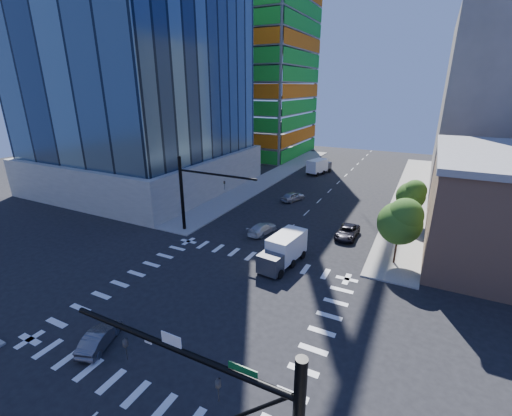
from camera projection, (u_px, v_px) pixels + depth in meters
The scene contains 14 objects.
ground at pixel (210, 305), 27.64m from camera, with size 160.00×160.00×0.00m, color black.
road_markings at pixel (210, 305), 27.64m from camera, with size 20.00×20.00×0.01m, color silver.
sidewalk_ne at pixel (411, 194), 55.95m from camera, with size 5.00×60.00×0.15m, color gray.
sidewalk_nw at pixel (272, 177), 66.56m from camera, with size 5.00×60.00×0.15m, color gray.
construction_building at pixel (255, 52), 83.10m from camera, with size 25.16×34.50×70.60m.
signal_mast_nw at pixel (192, 189), 39.71m from camera, with size 10.20×0.40×9.00m.
tree_south at pixel (401, 221), 32.40m from camera, with size 4.16×4.16×6.82m.
tree_north at pixel (412, 194), 42.60m from camera, with size 3.54×3.52×5.78m.
car_nb_far at pixel (347, 232), 39.88m from camera, with size 2.21×4.80×1.33m, color black.
car_sb_near at pixel (263, 229), 40.92m from camera, with size 1.80×4.42×1.28m, color white.
car_sb_mid at pixel (293, 196), 52.62m from camera, with size 1.69×4.19×1.43m, color #B5B7BD.
car_sb_cross at pixel (100, 338), 23.16m from camera, with size 1.34×3.84×1.27m, color #4E4F54.
box_truck_near at pixel (282, 253), 33.35m from camera, with size 3.11×5.97×3.00m.
box_truck_far at pixel (320, 167), 69.06m from camera, with size 3.78×6.08×2.96m.
Camera 1 is at (13.88, -19.20, 16.68)m, focal length 24.00 mm.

